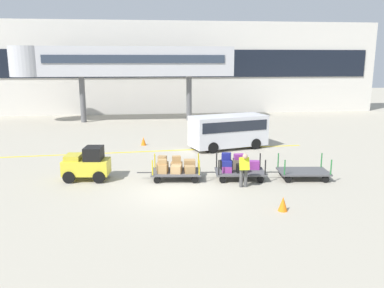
{
  "coord_description": "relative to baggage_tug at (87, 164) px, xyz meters",
  "views": [
    {
      "loc": [
        -0.91,
        -15.86,
        5.49
      ],
      "look_at": [
        1.24,
        3.55,
        1.29
      ],
      "focal_mm": 36.35,
      "sensor_mm": 36.0,
      "label": 1
    }
  ],
  "objects": [
    {
      "name": "safety_cone_far",
      "position": [
        7.82,
        -4.76,
        -0.48
      ],
      "size": [
        0.36,
        0.36,
        0.55
      ],
      "primitive_type": "cone",
      "color": "orange",
      "rests_on": "ground_plane"
    },
    {
      "name": "baggage_cart_tail",
      "position": [
        10.11,
        -0.99,
        -0.41
      ],
      "size": [
        3.06,
        1.62,
        1.1
      ],
      "color": "#4C4C4F",
      "rests_on": "ground_plane"
    },
    {
      "name": "baggage_tug",
      "position": [
        0.0,
        0.0,
        0.0
      ],
      "size": [
        2.2,
        1.41,
        1.58
      ],
      "color": "gold",
      "rests_on": "ground_plane"
    },
    {
      "name": "baggage_handler",
      "position": [
        7.02,
        -1.91,
        0.11
      ],
      "size": [
        0.41,
        0.45,
        1.56
      ],
      "color": "#4C4C4C",
      "rests_on": "ground_plane"
    },
    {
      "name": "shuttle_van",
      "position": [
        7.91,
        5.89,
        0.48
      ],
      "size": [
        5.14,
        3.13,
        2.1
      ],
      "color": "silver",
      "rests_on": "ground_plane"
    },
    {
      "name": "terminal_building",
      "position": [
        3.86,
        23.89,
        3.98
      ],
      "size": [
        47.08,
        2.51,
        9.44
      ],
      "color": "beige",
      "rests_on": "ground_plane"
    },
    {
      "name": "ground_plane",
      "position": [
        3.86,
        -2.09,
        -0.75
      ],
      "size": [
        120.0,
        120.0,
        0.0
      ],
      "primitive_type": "plane",
      "color": "#A8A08E"
    },
    {
      "name": "apron_lead_line",
      "position": [
        2.37,
        5.49,
        -0.75
      ],
      "size": [
        20.83,
        1.65,
        0.01
      ],
      "primitive_type": "cube",
      "rotation": [
        0.0,
        0.0,
        0.07
      ],
      "color": "yellow",
      "rests_on": "ground_plane"
    },
    {
      "name": "baggage_cart_middle",
      "position": [
        7.05,
        -0.57,
        -0.2
      ],
      "size": [
        3.06,
        1.62,
        1.19
      ],
      "color": "#4C4C4F",
      "rests_on": "ground_plane"
    },
    {
      "name": "safety_cone_near",
      "position": [
        2.52,
        7.38,
        -0.48
      ],
      "size": [
        0.36,
        0.36,
        0.55
      ],
      "primitive_type": "cone",
      "color": "orange",
      "rests_on": "ground_plane"
    },
    {
      "name": "jet_bridge",
      "position": [
        0.09,
        17.9,
        4.61
      ],
      "size": [
        19.61,
        3.0,
        6.72
      ],
      "color": "#B7B7BC",
      "rests_on": "ground_plane"
    },
    {
      "name": "baggage_cart_lead",
      "position": [
        4.1,
        -0.36,
        -0.21
      ],
      "size": [
        3.06,
        1.62,
        1.1
      ],
      "color": "#4C4C4F",
      "rests_on": "ground_plane"
    }
  ]
}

